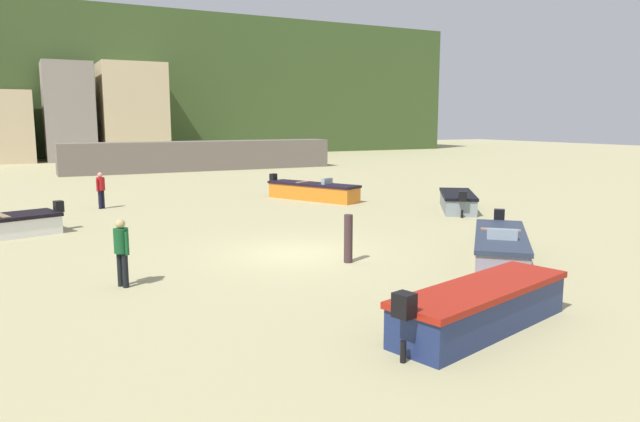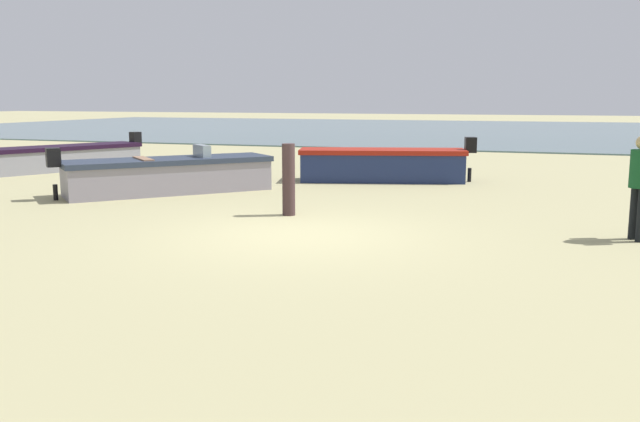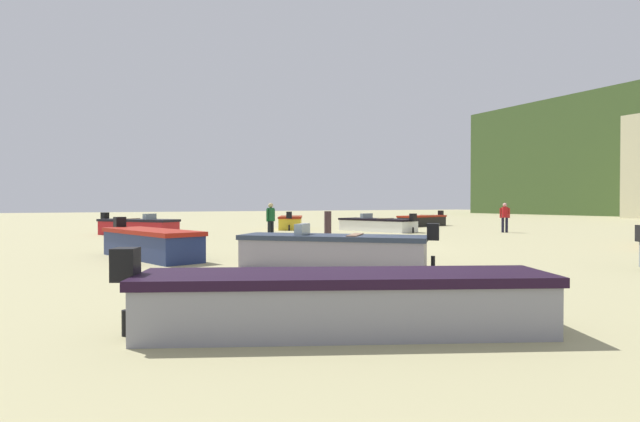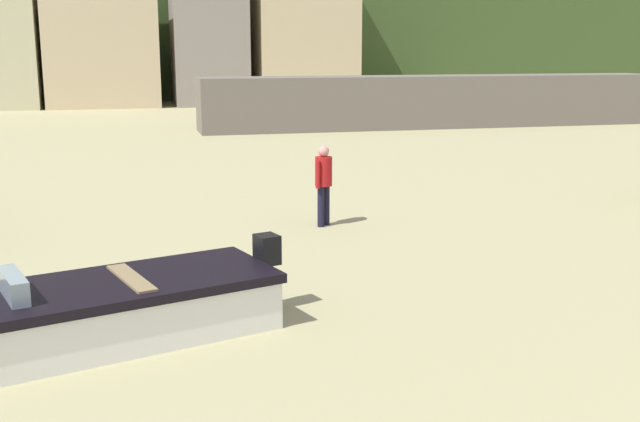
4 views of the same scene
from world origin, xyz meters
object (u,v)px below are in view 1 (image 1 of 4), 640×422
boat_grey_0 (500,247)px  boat_grey_3 (457,201)px  boat_navy_2 (481,307)px  boat_orange_1 (313,191)px  mooring_post_near_water (348,239)px  beach_walker_distant (101,187)px  beach_walker_foreground (122,247)px

boat_grey_0 → boat_grey_3: boat_grey_0 is taller
boat_grey_0 → boat_navy_2: bearing=85.1°
boat_orange_1 → boat_grey_3: size_ratio=1.26×
mooring_post_near_water → boat_grey_3: bearing=33.9°
mooring_post_near_water → beach_walker_distant: bearing=109.2°
beach_walker_distant → boat_navy_2: bearing=58.4°
beach_walker_distant → boat_grey_3: bearing=106.8°
boat_grey_0 → beach_walker_distant: size_ratio=2.70×
beach_walker_foreground → beach_walker_distant: bearing=-30.4°
boat_navy_2 → beach_walker_distant: 19.84m
boat_orange_1 → boat_navy_2: 18.42m
boat_orange_1 → mooring_post_near_water: 12.94m
boat_grey_0 → beach_walker_foreground: (-9.66, 2.26, 0.54)m
boat_navy_2 → mooring_post_near_water: (0.41, 5.67, 0.24)m
boat_grey_3 → beach_walker_foreground: beach_walker_foreground is taller
mooring_post_near_water → beach_walker_distant: size_ratio=0.83×
boat_navy_2 → mooring_post_near_water: size_ratio=3.45×
boat_grey_0 → boat_orange_1: boat_orange_1 is taller
boat_grey_0 → beach_walker_distant: (-8.51, 15.59, 0.54)m
boat_grey_3 → mooring_post_near_water: bearing=-110.7°
boat_orange_1 → beach_walker_distant: beach_walker_distant is taller
boat_grey_3 → beach_walker_distant: beach_walker_distant is taller
mooring_post_near_water → boat_orange_1: bearing=67.7°
boat_grey_0 → beach_walker_foreground: 9.94m
boat_grey_0 → boat_orange_1: 13.93m
boat_orange_1 → beach_walker_foreground: (-10.81, -11.62, 0.52)m
beach_walker_foreground → boat_grey_3: bearing=-94.5°
boat_grey_3 → boat_grey_0: bearing=-88.1°
boat_navy_2 → beach_walker_distant: (-4.35, 19.35, 0.52)m
boat_grey_0 → mooring_post_near_water: size_ratio=3.26×
beach_walker_foreground → boat_orange_1: bearing=-68.4°
boat_navy_2 → boat_grey_3: (9.44, 11.74, -0.04)m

